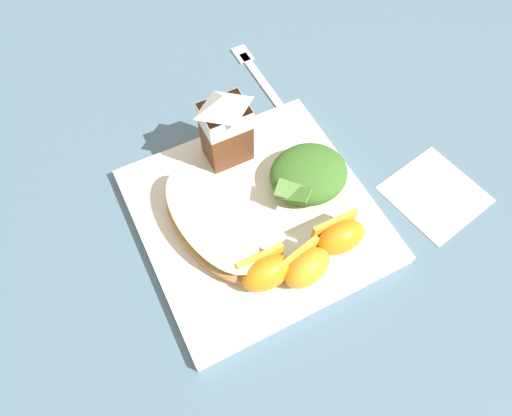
{
  "coord_description": "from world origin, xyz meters",
  "views": [
    {
      "loc": [
        -0.13,
        -0.25,
        0.52
      ],
      "look_at": [
        0.0,
        0.0,
        0.03
      ],
      "focal_mm": 32.6,
      "sensor_mm": 36.0,
      "label": 1
    }
  ],
  "objects_px": {
    "cheesy_pizza_bread": "(212,225)",
    "paper_napkin": "(435,194)",
    "orange_wedge_rear": "(340,236)",
    "metal_fork": "(260,78)",
    "green_salad_pile": "(309,174)",
    "orange_wedge_middle": "(306,267)",
    "milk_carton": "(225,125)",
    "orange_wedge_front": "(266,272)",
    "white_plate": "(256,215)"
  },
  "relations": [
    {
      "from": "milk_carton",
      "to": "green_salad_pile",
      "type": "bearing_deg",
      "value": -50.65
    },
    {
      "from": "orange_wedge_rear",
      "to": "metal_fork",
      "type": "relative_size",
      "value": 0.32
    },
    {
      "from": "milk_carton",
      "to": "metal_fork",
      "type": "bearing_deg",
      "value": 47.42
    },
    {
      "from": "white_plate",
      "to": "paper_napkin",
      "type": "distance_m",
      "value": 0.24
    },
    {
      "from": "orange_wedge_middle",
      "to": "paper_napkin",
      "type": "height_order",
      "value": "orange_wedge_middle"
    },
    {
      "from": "cheesy_pizza_bread",
      "to": "white_plate",
      "type": "bearing_deg",
      "value": 1.01
    },
    {
      "from": "cheesy_pizza_bread",
      "to": "green_salad_pile",
      "type": "xyz_separation_m",
      "value": [
        0.14,
        0.01,
        0.0
      ]
    },
    {
      "from": "green_salad_pile",
      "to": "milk_carton",
      "type": "xyz_separation_m",
      "value": [
        -0.07,
        0.09,
        0.04
      ]
    },
    {
      "from": "cheesy_pizza_bread",
      "to": "paper_napkin",
      "type": "distance_m",
      "value": 0.29
    },
    {
      "from": "orange_wedge_rear",
      "to": "metal_fork",
      "type": "height_order",
      "value": "orange_wedge_rear"
    },
    {
      "from": "metal_fork",
      "to": "milk_carton",
      "type": "bearing_deg",
      "value": -132.58
    },
    {
      "from": "cheesy_pizza_bread",
      "to": "orange_wedge_middle",
      "type": "distance_m",
      "value": 0.12
    },
    {
      "from": "milk_carton",
      "to": "orange_wedge_front",
      "type": "distance_m",
      "value": 0.19
    },
    {
      "from": "cheesy_pizza_bread",
      "to": "milk_carton",
      "type": "relative_size",
      "value": 1.64
    },
    {
      "from": "cheesy_pizza_bread",
      "to": "paper_napkin",
      "type": "relative_size",
      "value": 1.64
    },
    {
      "from": "orange_wedge_rear",
      "to": "metal_fork",
      "type": "bearing_deg",
      "value": 80.84
    },
    {
      "from": "orange_wedge_rear",
      "to": "metal_fork",
      "type": "xyz_separation_m",
      "value": [
        0.05,
        0.3,
        -0.03
      ]
    },
    {
      "from": "green_salad_pile",
      "to": "white_plate",
      "type": "bearing_deg",
      "value": -173.42
    },
    {
      "from": "orange_wedge_front",
      "to": "orange_wedge_middle",
      "type": "xyz_separation_m",
      "value": [
        0.04,
        -0.02,
        0.0
      ]
    },
    {
      "from": "orange_wedge_rear",
      "to": "paper_napkin",
      "type": "bearing_deg",
      "value": 3.15
    },
    {
      "from": "orange_wedge_rear",
      "to": "paper_napkin",
      "type": "relative_size",
      "value": 0.55
    },
    {
      "from": "green_salad_pile",
      "to": "metal_fork",
      "type": "xyz_separation_m",
      "value": [
        0.04,
        0.21,
        -0.03
      ]
    },
    {
      "from": "cheesy_pizza_bread",
      "to": "milk_carton",
      "type": "distance_m",
      "value": 0.12
    },
    {
      "from": "white_plate",
      "to": "orange_wedge_rear",
      "type": "xyz_separation_m",
      "value": [
        0.07,
        -0.08,
        0.03
      ]
    },
    {
      "from": "orange_wedge_middle",
      "to": "milk_carton",
      "type": "bearing_deg",
      "value": 91.95
    },
    {
      "from": "paper_napkin",
      "to": "green_salad_pile",
      "type": "bearing_deg",
      "value": 150.47
    },
    {
      "from": "green_salad_pile",
      "to": "milk_carton",
      "type": "relative_size",
      "value": 0.99
    },
    {
      "from": "white_plate",
      "to": "orange_wedge_middle",
      "type": "bearing_deg",
      "value": -82.23
    },
    {
      "from": "paper_napkin",
      "to": "cheesy_pizza_bread",
      "type": "bearing_deg",
      "value": 165.56
    },
    {
      "from": "cheesy_pizza_bread",
      "to": "green_salad_pile",
      "type": "bearing_deg",
      "value": 4.2
    },
    {
      "from": "green_salad_pile",
      "to": "milk_carton",
      "type": "height_order",
      "value": "milk_carton"
    },
    {
      "from": "orange_wedge_middle",
      "to": "metal_fork",
      "type": "bearing_deg",
      "value": 71.93
    },
    {
      "from": "green_salad_pile",
      "to": "orange_wedge_middle",
      "type": "height_order",
      "value": "green_salad_pile"
    },
    {
      "from": "green_salad_pile",
      "to": "orange_wedge_middle",
      "type": "xyz_separation_m",
      "value": [
        -0.06,
        -0.11,
        -0.0
      ]
    },
    {
      "from": "green_salad_pile",
      "to": "orange_wedge_rear",
      "type": "height_order",
      "value": "green_salad_pile"
    },
    {
      "from": "orange_wedge_front",
      "to": "paper_napkin",
      "type": "relative_size",
      "value": 0.55
    },
    {
      "from": "white_plate",
      "to": "metal_fork",
      "type": "bearing_deg",
      "value": 61.72
    },
    {
      "from": "milk_carton",
      "to": "paper_napkin",
      "type": "height_order",
      "value": "milk_carton"
    },
    {
      "from": "milk_carton",
      "to": "orange_wedge_rear",
      "type": "relative_size",
      "value": 1.83
    },
    {
      "from": "white_plate",
      "to": "paper_napkin",
      "type": "bearing_deg",
      "value": -18.23
    },
    {
      "from": "white_plate",
      "to": "cheesy_pizza_bread",
      "type": "distance_m",
      "value": 0.06
    },
    {
      "from": "metal_fork",
      "to": "green_salad_pile",
      "type": "bearing_deg",
      "value": -100.23
    },
    {
      "from": "orange_wedge_rear",
      "to": "paper_napkin",
      "type": "height_order",
      "value": "orange_wedge_rear"
    },
    {
      "from": "cheesy_pizza_bread",
      "to": "orange_wedge_rear",
      "type": "bearing_deg",
      "value": -32.94
    },
    {
      "from": "white_plate",
      "to": "orange_wedge_front",
      "type": "bearing_deg",
      "value": -109.68
    },
    {
      "from": "green_salad_pile",
      "to": "metal_fork",
      "type": "distance_m",
      "value": 0.21
    },
    {
      "from": "metal_fork",
      "to": "cheesy_pizza_bread",
      "type": "bearing_deg",
      "value": -128.94
    },
    {
      "from": "white_plate",
      "to": "green_salad_pile",
      "type": "distance_m",
      "value": 0.08
    },
    {
      "from": "green_salad_pile",
      "to": "orange_wedge_middle",
      "type": "distance_m",
      "value": 0.13
    },
    {
      "from": "milk_carton",
      "to": "orange_wedge_rear",
      "type": "bearing_deg",
      "value": -71.28
    }
  ]
}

